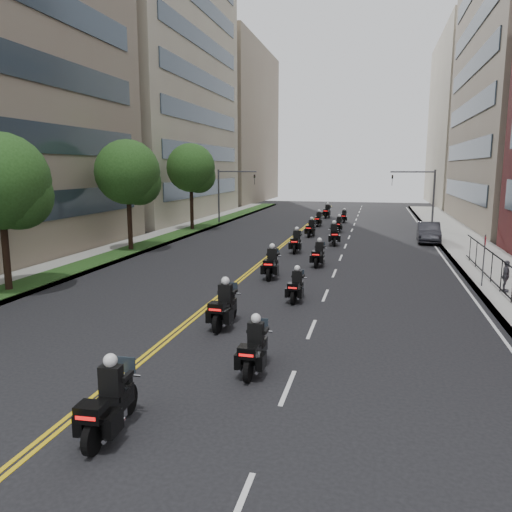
{
  "coord_description": "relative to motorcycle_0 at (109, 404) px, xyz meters",
  "views": [
    {
      "loc": [
        5.28,
        -7.3,
        5.75
      ],
      "look_at": [
        0.12,
        14.19,
        1.85
      ],
      "focal_mm": 35.0,
      "sensor_mm": 36.0,
      "label": 1
    }
  ],
  "objects": [
    {
      "name": "building_left_mid",
      "position": [
        -21.81,
        46.25,
        16.29
      ],
      "size": [
        16.11,
        28.0,
        34.0
      ],
      "color": "#A99B88",
      "rests_on": "ground"
    },
    {
      "name": "motorcycle_10",
      "position": [
        -0.03,
        40.57,
        -0.05
      ],
      "size": [
        0.58,
        2.27,
        1.68
      ],
      "rotation": [
        0.0,
        0.0,
        -0.07
      ],
      "color": "black",
      "rests_on": "ground"
    },
    {
      "name": "motorcycle_2",
      "position": [
        0.2,
        7.81,
        0.02
      ],
      "size": [
        0.58,
        2.5,
        1.84
      ],
      "rotation": [
        0.0,
        0.0,
        -0.02
      ],
      "color": "black",
      "rests_on": "ground"
    },
    {
      "name": "motorcycle_5",
      "position": [
        2.28,
        20.1,
        -0.04
      ],
      "size": [
        0.6,
        2.29,
        1.69
      ],
      "rotation": [
        0.0,
        0.0,
        -0.08
      ],
      "color": "black",
      "rests_on": "ground"
    },
    {
      "name": "sidewalk_right",
      "position": [
        12.17,
        23.25,
        -0.64
      ],
      "size": [
        4.0,
        90.0,
        0.15
      ],
      "primitive_type": "cube",
      "color": "gray",
      "rests_on": "ground"
    },
    {
      "name": "motorcycle_9",
      "position": [
        2.26,
        36.54,
        -0.07
      ],
      "size": [
        0.54,
        2.19,
        1.62
      ],
      "rotation": [
        0.0,
        0.0,
        -0.06
      ],
      "color": "black",
      "rests_on": "ground"
    },
    {
      "name": "sidewalk_left",
      "position": [
        -11.83,
        23.25,
        -0.64
      ],
      "size": [
        4.0,
        90.0,
        0.15
      ],
      "primitive_type": "cube",
      "color": "gray",
      "rests_on": "ground"
    },
    {
      "name": "motorcycle_11",
      "position": [
        2.19,
        44.84,
        -0.11
      ],
      "size": [
        0.47,
        2.06,
        1.53
      ],
      "rotation": [
        0.0,
        0.0,
        -0.01
      ],
      "color": "black",
      "rests_on": "ground"
    },
    {
      "name": "ground",
      "position": [
        0.17,
        -1.75,
        -0.71
      ],
      "size": [
        160.0,
        160.0,
        0.0
      ],
      "primitive_type": "plane",
      "color": "black",
      "rests_on": "ground"
    },
    {
      "name": "building_right_far",
      "position": [
        21.67,
        76.25,
        12.29
      ],
      "size": [
        15.0,
        28.0,
        26.0
      ],
      "primitive_type": "cube",
      "color": "#A99B88",
      "rests_on": "ground"
    },
    {
      "name": "motorcycle_3",
      "position": [
        2.21,
        12.01,
        -0.1
      ],
      "size": [
        0.5,
        2.12,
        1.56
      ],
      "rotation": [
        0.0,
        0.0,
        -0.04
      ],
      "color": "black",
      "rests_on": "ground"
    },
    {
      "name": "traffic_signal_right",
      "position": [
        9.7,
        40.25,
        2.99
      ],
      "size": [
        4.09,
        0.2,
        5.6
      ],
      "color": "#3F3F44",
      "rests_on": "ground"
    },
    {
      "name": "grass_strip",
      "position": [
        -11.03,
        23.25,
        -0.54
      ],
      "size": [
        2.0,
        90.0,
        0.04
      ],
      "primitive_type": "cube",
      "color": "#223C16",
      "rests_on": "sidewalk_left"
    },
    {
      "name": "motorcycle_0",
      "position": [
        0.0,
        0.0,
        0.0
      ],
      "size": [
        0.61,
        2.45,
        1.81
      ],
      "rotation": [
        0.0,
        0.0,
        0.06
      ],
      "color": "black",
      "rests_on": "ground"
    },
    {
      "name": "motorcycle_6",
      "position": [
        0.23,
        24.61,
        -0.01
      ],
      "size": [
        0.55,
        2.41,
        1.78
      ],
      "rotation": [
        0.0,
        0.0,
        0.0
      ],
      "color": "black",
      "rests_on": "ground"
    },
    {
      "name": "street_trees",
      "position": [
        -10.88,
        16.85,
        4.42
      ],
      "size": [
        4.4,
        38.4,
        7.98
      ],
      "color": "black",
      "rests_on": "ground"
    },
    {
      "name": "traffic_signal_left",
      "position": [
        -9.37,
        40.25,
        2.99
      ],
      "size": [
        4.09,
        0.2,
        5.6
      ],
      "color": "#3F3F44",
      "rests_on": "ground"
    },
    {
      "name": "motorcycle_4",
      "position": [
        0.21,
        16.28,
        0.01
      ],
      "size": [
        0.58,
        2.49,
        1.84
      ],
      "rotation": [
        0.0,
        0.0,
        0.03
      ],
      "color": "black",
      "rests_on": "ground"
    },
    {
      "name": "motorcycle_8",
      "position": [
        0.19,
        32.87,
        -0.05
      ],
      "size": [
        0.65,
        2.27,
        1.67
      ],
      "rotation": [
        0.0,
        0.0,
        -0.11
      ],
      "color": "black",
      "rests_on": "ground"
    },
    {
      "name": "motorcycle_1",
      "position": [
        2.26,
        4.06,
        -0.05
      ],
      "size": [
        0.52,
        2.28,
        1.69
      ],
      "rotation": [
        0.0,
        0.0,
        -0.01
      ],
      "color": "black",
      "rests_on": "ground"
    },
    {
      "name": "pedestrian_c",
      "position": [
        11.37,
        15.27,
        0.17
      ],
      "size": [
        0.57,
        0.92,
        1.46
      ],
      "primitive_type": "imported",
      "rotation": [
        0.0,
        0.0,
        1.3
      ],
      "color": "#48474F",
      "rests_on": "sidewalk_right"
    },
    {
      "name": "motorcycle_12",
      "position": [
        -0.01,
        49.22,
        0.0
      ],
      "size": [
        0.7,
        2.45,
        1.81
      ],
      "rotation": [
        0.0,
        0.0,
        -0.11
      ],
      "color": "black",
      "rests_on": "ground"
    },
    {
      "name": "building_left_far",
      "position": [
        -21.83,
        76.25,
        12.29
      ],
      "size": [
        16.0,
        28.0,
        26.0
      ],
      "primitive_type": "cube",
      "color": "gray",
      "rests_on": "ground"
    },
    {
      "name": "parked_sedan",
      "position": [
        9.57,
        31.88,
        0.07
      ],
      "size": [
        1.83,
        4.79,
        1.56
      ],
      "primitive_type": "imported",
      "rotation": [
        0.0,
        0.0,
        -0.04
      ],
      "color": "black",
      "rests_on": "ground"
    },
    {
      "name": "motorcycle_7",
      "position": [
        2.46,
        28.64,
        0.02
      ],
      "size": [
        0.77,
        2.51,
        1.86
      ],
      "rotation": [
        0.0,
        0.0,
        0.14
      ],
      "color": "black",
      "rests_on": "ground"
    }
  ]
}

